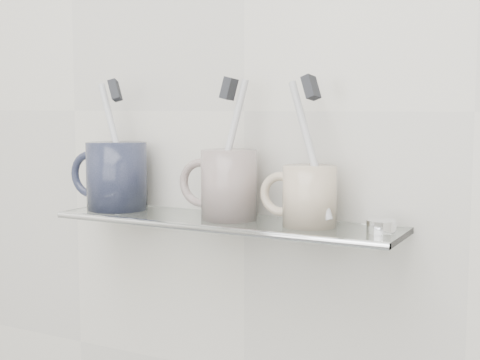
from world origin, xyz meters
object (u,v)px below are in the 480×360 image
Objects in this scene: shelf_glass at (224,222)px; mug_center at (229,185)px; mug_left at (117,176)px; mug_right at (310,196)px.

mug_center is (0.01, 0.00, 0.05)m from shelf_glass.
mug_center is at bearing -14.05° from mug_left.
mug_right is at bearing 2.27° from shelf_glass.
mug_left is 0.32m from mug_right.
mug_center is at bearing 41.42° from shelf_glass.
mug_center reaches higher than mug_right.
mug_left reaches higher than mug_right.
mug_left is 1.06× the size of mug_center.
mug_left reaches higher than mug_center.
mug_center is 1.21× the size of mug_right.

